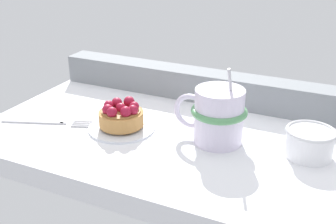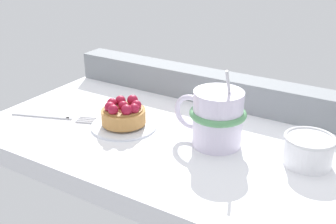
% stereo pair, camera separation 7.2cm
% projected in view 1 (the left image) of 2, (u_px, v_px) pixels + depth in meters
% --- Properties ---
extents(ground_plane, '(0.67, 0.41, 0.04)m').
position_uv_depth(ground_plane, '(167.00, 140.00, 0.76)').
color(ground_plane, white).
extents(window_rail_back, '(0.65, 0.06, 0.06)m').
position_uv_depth(window_rail_back, '(201.00, 85.00, 0.89)').
color(window_rail_back, gray).
rests_on(window_rail_back, ground_plane).
extents(dessert_plate, '(0.12, 0.12, 0.01)m').
position_uv_depth(dessert_plate, '(122.00, 127.00, 0.76)').
color(dessert_plate, silver).
rests_on(dessert_plate, ground_plane).
extents(raspberry_tart, '(0.08, 0.08, 0.05)m').
position_uv_depth(raspberry_tart, '(121.00, 115.00, 0.75)').
color(raspberry_tart, '#B77F42').
rests_on(raspberry_tart, dessert_plate).
extents(coffee_mug, '(0.13, 0.10, 0.14)m').
position_uv_depth(coffee_mug, '(217.00, 116.00, 0.70)').
color(coffee_mug, silver).
rests_on(coffee_mug, ground_plane).
extents(dessert_fork, '(0.17, 0.07, 0.01)m').
position_uv_depth(dessert_fork, '(47.00, 122.00, 0.78)').
color(dessert_fork, '#B7B7BC').
rests_on(dessert_fork, ground_plane).
extents(sugar_bowl, '(0.08, 0.08, 0.05)m').
position_uv_depth(sugar_bowl, '(310.00, 142.00, 0.66)').
color(sugar_bowl, white).
rests_on(sugar_bowl, ground_plane).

